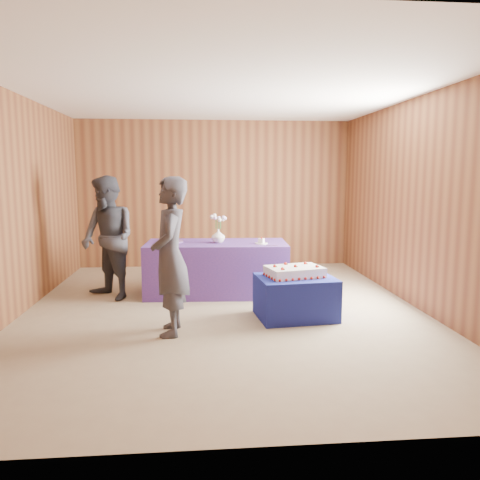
{
  "coord_description": "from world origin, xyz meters",
  "views": [
    {
      "loc": [
        -0.3,
        -5.73,
        1.72
      ],
      "look_at": [
        0.22,
        0.1,
        0.89
      ],
      "focal_mm": 35.0,
      "sensor_mm": 36.0,
      "label": 1
    }
  ],
  "objects": [
    {
      "name": "ground",
      "position": [
        0.0,
        0.0,
        0.0
      ],
      "size": [
        6.0,
        6.0,
        0.0
      ],
      "primitive_type": "plane",
      "color": "gray",
      "rests_on": "ground"
    },
    {
      "name": "guest_left",
      "position": [
        -0.61,
        -0.78,
        0.85
      ],
      "size": [
        0.41,
        0.62,
        1.7
      ],
      "primitive_type": "imported",
      "rotation": [
        0.0,
        0.0,
        -1.56
      ],
      "color": "#35343E",
      "rests_on": "ground"
    },
    {
      "name": "flower_spray",
      "position": [
        -0.03,
        0.86,
        1.1
      ],
      "size": [
        0.24,
        0.24,
        0.19
      ],
      "color": "#296729",
      "rests_on": "vase"
    },
    {
      "name": "plate",
      "position": [
        0.57,
        0.71,
        0.76
      ],
      "size": [
        0.21,
        0.21,
        0.01
      ],
      "primitive_type": "cylinder",
      "rotation": [
        0.0,
        0.0,
        -0.18
      ],
      "color": "silver",
      "rests_on": "serving_table"
    },
    {
      "name": "room_shell",
      "position": [
        0.0,
        0.0,
        1.8
      ],
      "size": [
        5.04,
        6.04,
        2.72
      ],
      "color": "brown",
      "rests_on": "ground"
    },
    {
      "name": "vase",
      "position": [
        -0.03,
        0.86,
        0.85
      ],
      "size": [
        0.22,
        0.22,
        0.2
      ],
      "primitive_type": "imported",
      "rotation": [
        0.0,
        0.0,
        0.16
      ],
      "color": "silver",
      "rests_on": "serving_table"
    },
    {
      "name": "platter",
      "position": [
        -0.71,
        0.97,
        0.76
      ],
      "size": [
        0.45,
        0.45,
        0.02
      ],
      "primitive_type": "cylinder",
      "rotation": [
        0.0,
        0.0,
        -0.22
      ],
      "color": "#714C99",
      "rests_on": "serving_table"
    },
    {
      "name": "serving_table",
      "position": [
        -0.06,
        0.89,
        0.38
      ],
      "size": [
        2.04,
        1.0,
        0.75
      ],
      "primitive_type": "cube",
      "rotation": [
        0.0,
        0.0,
        -0.05
      ],
      "color": "#592F81",
      "rests_on": "ground"
    },
    {
      "name": "cake_slice",
      "position": [
        0.57,
        0.71,
        0.8
      ],
      "size": [
        0.1,
        0.09,
        0.09
      ],
      "rotation": [
        0.0,
        0.0,
        -0.54
      ],
      "color": "white",
      "rests_on": "plate"
    },
    {
      "name": "knife",
      "position": [
        0.65,
        0.55,
        0.75
      ],
      "size": [
        0.26,
        0.1,
        0.0
      ],
      "primitive_type": "cube",
      "rotation": [
        0.0,
        0.0,
        -0.29
      ],
      "color": "#B9B8BD",
      "rests_on": "serving_table"
    },
    {
      "name": "sheet_cake",
      "position": [
        0.84,
        -0.31,
        0.56
      ],
      "size": [
        0.76,
        0.6,
        0.16
      ],
      "rotation": [
        0.0,
        0.0,
        0.23
      ],
      "color": "white",
      "rests_on": "cake_table"
    },
    {
      "name": "cake_table",
      "position": [
        0.85,
        -0.34,
        0.25
      ],
      "size": [
        0.97,
        0.79,
        0.5
      ],
      "primitive_type": "cube",
      "rotation": [
        0.0,
        0.0,
        0.11
      ],
      "color": "navy",
      "rests_on": "ground"
    },
    {
      "name": "guest_right",
      "position": [
        -1.54,
        0.75,
        0.85
      ],
      "size": [
        1.04,
        1.04,
        1.7
      ],
      "primitive_type": "imported",
      "rotation": [
        0.0,
        0.0,
        -0.79
      ],
      "color": "#34353E",
      "rests_on": "ground"
    }
  ]
}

